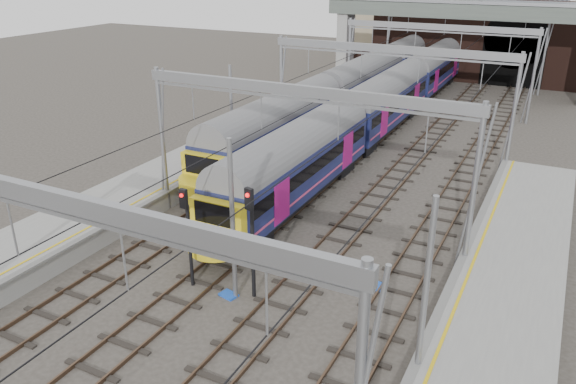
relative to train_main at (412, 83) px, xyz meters
The scene contains 13 objects.
ground 36.35m from the train_main, 86.84° to the right, with size 160.00×160.00×0.00m, color #38332D.
platform_left 34.75m from the train_main, 103.64° to the right, with size 4.32×55.00×1.12m.
tracks 21.45m from the train_main, 84.61° to the right, with size 14.40×80.00×0.22m.
overhead_line 15.41m from the train_main, 82.27° to the right, with size 16.80×80.00×8.00m.
retaining_wall 16.18m from the train_main, 77.79° to the left, with size 28.00×2.75×9.00m.
overbridge 11.07m from the train_main, 78.45° to the left, with size 28.00×3.00×9.25m.
train_main is the anchor object (origin of this frame).
train_second 4.74m from the train_main, 147.56° to the right, with size 2.91×50.48×4.97m.
signal_near_left 34.33m from the train_main, 90.29° to the right, with size 0.33×0.46×4.60m.
signal_near_centre 33.97m from the train_main, 85.52° to the right, with size 0.39×0.47×5.00m.
equip_cover_a 30.81m from the train_main, 83.28° to the right, with size 0.81×0.57×0.10m, color blue.
equip_cover_b 34.41m from the train_main, 87.18° to the right, with size 0.75×0.53×0.09m, color blue.
equip_cover_c 31.65m from the train_main, 77.22° to the right, with size 0.90×0.64×0.11m, color blue.
Camera 1 is at (11.04, -14.94, 13.26)m, focal length 35.00 mm.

